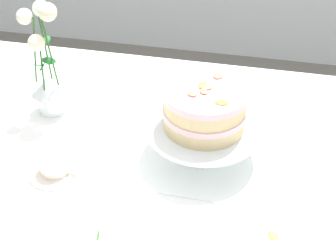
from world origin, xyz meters
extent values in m
cube|color=white|center=(0.00, 0.00, 0.72)|extent=(1.40, 1.00, 0.03)
cylinder|color=brown|center=(-0.60, 0.40, 0.35)|extent=(0.06, 0.06, 0.71)
cube|color=white|center=(0.14, 0.03, 0.74)|extent=(0.33, 0.33, 0.00)
cylinder|color=silver|center=(0.14, 0.03, 0.75)|extent=(0.11, 0.11, 0.01)
cylinder|color=silver|center=(0.14, 0.03, 0.79)|extent=(0.03, 0.03, 0.07)
cylinder|color=silver|center=(0.14, 0.03, 0.83)|extent=(0.29, 0.29, 0.01)
cylinder|color=beige|center=(0.14, 0.03, 0.86)|extent=(0.20, 0.20, 0.04)
cylinder|color=beige|center=(0.14, 0.03, 0.89)|extent=(0.21, 0.21, 0.02)
cylinder|color=beige|center=(0.14, 0.03, 0.91)|extent=(0.20, 0.20, 0.04)
cylinder|color=beige|center=(0.14, 0.03, 0.94)|extent=(0.21, 0.21, 0.02)
ellipsoid|color=#E56B51|center=(0.14, 0.03, 0.95)|extent=(0.03, 0.03, 0.01)
ellipsoid|color=#E56B51|center=(0.12, 0.00, 0.95)|extent=(0.03, 0.03, 0.01)
ellipsoid|color=#E56B51|center=(0.14, 0.02, 0.95)|extent=(0.03, 0.03, 0.01)
ellipsoid|color=orange|center=(0.14, 0.04, 0.95)|extent=(0.03, 0.04, 0.00)
ellipsoid|color=#E56B51|center=(0.17, 0.09, 0.95)|extent=(0.03, 0.04, 0.00)
ellipsoid|color=orange|center=(0.19, -0.02, 0.95)|extent=(0.03, 0.02, 0.00)
cylinder|color=silver|center=(-0.31, 0.14, 0.77)|extent=(0.07, 0.07, 0.06)
cone|color=silver|center=(-0.31, 0.14, 0.83)|extent=(0.10, 0.10, 0.05)
cylinder|color=#2D6028|center=(-0.29, 0.14, 0.95)|extent=(0.03, 0.01, 0.22)
sphere|color=beige|center=(-0.28, 0.14, 1.06)|extent=(0.05, 0.05, 0.05)
ellipsoid|color=#236B2D|center=(-0.30, 0.14, 0.91)|extent=(0.05, 0.02, 0.02)
cylinder|color=#2D6028|center=(-0.31, 0.15, 0.94)|extent=(0.01, 0.02, 0.22)
sphere|color=silver|center=(-0.31, 0.16, 1.05)|extent=(0.04, 0.04, 0.04)
ellipsoid|color=#236B2D|center=(-0.30, 0.15, 0.97)|extent=(0.03, 0.05, 0.02)
cylinder|color=#2D6028|center=(-0.33, 0.14, 0.94)|extent=(0.03, 0.01, 0.20)
sphere|color=silver|center=(-0.35, 0.14, 1.04)|extent=(0.04, 0.04, 0.04)
ellipsoid|color=#236B2D|center=(-0.33, 0.14, 0.89)|extent=(0.04, 0.02, 0.01)
cylinder|color=#2D6028|center=(-0.31, 0.12, 0.91)|extent=(0.01, 0.03, 0.15)
sphere|color=#F5E0BC|center=(-0.31, 0.10, 0.98)|extent=(0.04, 0.04, 0.04)
ellipsoid|color=#236B2D|center=(-0.31, 0.11, 0.91)|extent=(0.02, 0.05, 0.02)
cylinder|color=silver|center=(-0.21, -0.10, 0.74)|extent=(0.14, 0.14, 0.01)
cylinder|color=silver|center=(-0.21, -0.10, 0.77)|extent=(0.07, 0.07, 0.06)
torus|color=silver|center=(-0.16, -0.10, 0.78)|extent=(0.03, 0.01, 0.03)
ellipsoid|color=yellow|center=(0.34, -0.20, 0.74)|extent=(0.03, 0.04, 0.01)
camera|label=1|loc=(0.26, -0.98, 1.63)|focal=55.49mm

